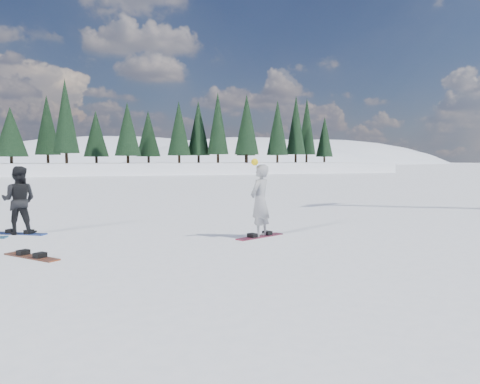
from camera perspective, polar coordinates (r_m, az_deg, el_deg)
name	(u,v)px	position (r m, az deg, el deg)	size (l,w,h in m)	color
ground	(166,243)	(11.53, -9.07, -6.16)	(420.00, 420.00, 0.00)	white
alpine_backdrop	(44,200)	(201.16, -22.81, -0.86)	(412.50, 227.00, 53.20)	white
snowboarder_woman	(260,201)	(12.11, 2.45, -1.05)	(0.82, 0.78, 2.05)	gray
snowboarder_man	(19,200)	(13.92, -25.37, -0.92)	(0.89, 0.70, 1.84)	black
snowboard_woman	(260,237)	(12.23, 2.44, -5.45)	(1.50, 0.28, 0.03)	maroon
snowboard_man	(20,234)	(14.03, -25.26, -4.61)	(1.50, 0.28, 0.03)	#1C3C9A
snowboard_loose_b	(32,257)	(10.65, -24.07, -7.22)	(1.50, 0.28, 0.03)	brown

